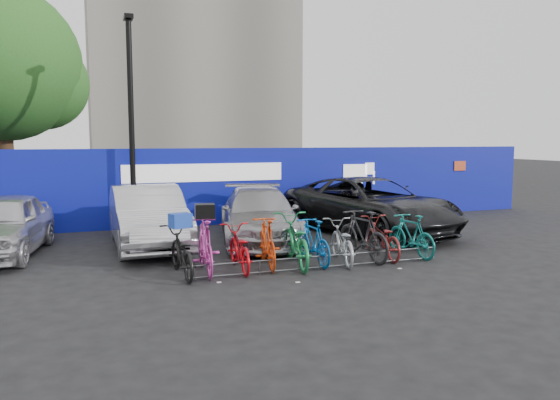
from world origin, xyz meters
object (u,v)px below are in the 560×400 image
lamppost (131,118)px  bike_9 (411,235)px  bike_1 (205,246)px  car_3 (370,205)px  bike_8 (382,238)px  bike_4 (295,241)px  bike_3 (267,243)px  tree (9,68)px  bike_7 (363,235)px  bike_0 (181,252)px  bike_5 (313,242)px  bike_6 (341,242)px  car_1 (148,217)px  bike_2 (239,248)px  car_2 (259,215)px  bike_rack (320,262)px  car_0 (2,225)px

lamppost → bike_9: lamppost is taller
bike_9 → bike_1: bearing=-5.9°
car_3 → bike_1: 6.23m
car_3 → bike_9: 3.19m
bike_8 → bike_4: bearing=6.8°
lamppost → bike_1: 6.22m
car_3 → bike_3: car_3 is taller
tree → car_3: 12.92m
car_3 → bike_7: 3.59m
bike_0 → bike_3: size_ratio=1.05×
bike_4 → bike_5: 0.42m
lamppost → bike_6: size_ratio=3.44×
tree → bike_8: (8.54, -10.12, -4.61)m
lamppost → car_1: (0.13, -2.41, -2.51)m
bike_2 → bike_4: bearing=-178.4°
bike_7 → tree: bearing=-58.1°
car_2 → bike_3: 2.99m
bike_7 → bike_8: (0.51, 0.05, -0.10)m
bike_6 → bike_8: bike_6 is taller
car_2 → bike_1: 3.61m
lamppost → bike_4: (2.84, -5.53, -2.73)m
bike_3 → bike_4: bike_4 is taller
tree → car_3: bearing=-35.7°
tree → bike_rack: (6.77, -10.66, -4.91)m
bike_2 → bike_7: 2.85m
car_0 → bike_0: (3.56, -3.29, -0.24)m
lamppost → bike_5: size_ratio=3.70×
lamppost → bike_7: bearing=-51.0°
bike_3 → bike_0: bearing=12.5°
bike_rack → bike_8: (1.77, 0.54, 0.30)m
bike_3 → bike_7: size_ratio=0.93×
tree → car_0: 8.22m
bike_0 → bike_4: 2.43m
car_1 → tree: bearing=117.0°
car_2 → bike_rack: bearing=-74.0°
car_2 → car_3: 3.35m
lamppost → car_0: size_ratio=1.44×
bike_8 → bike_3: bearing=4.7°
bike_2 → bike_9: size_ratio=1.06×
lamppost → bike_5: lamppost is taller
bike_0 → bike_1: size_ratio=0.99×
car_1 → bike_0: size_ratio=2.51×
car_0 → bike_2: bearing=-25.2°
car_3 → bike_5: bearing=-149.0°
lamppost → bike_7: size_ratio=3.25×
car_1 → bike_4: car_1 is taller
bike_rack → bike_5: bike_5 is taller
car_2 → bike_7: (1.48, -2.95, -0.13)m
car_1 → bike_0: 3.21m
bike_1 → bike_7: 3.55m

